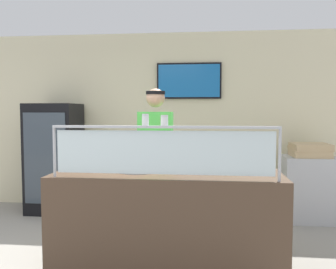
{
  "coord_description": "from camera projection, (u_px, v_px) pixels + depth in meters",
  "views": [
    {
      "loc": [
        1.39,
        -2.83,
        1.51
      ],
      "look_at": [
        1.03,
        0.43,
        1.29
      ],
      "focal_mm": 38.22,
      "sensor_mm": 36.0,
      "label": 1
    }
  ],
  "objects": [
    {
      "name": "pizza_tray",
      "position": [
        138.0,
        169.0,
        3.34
      ],
      "size": [
        0.41,
        0.41,
        0.04
      ],
      "color": "#9EA0A8",
      "rests_on": "serving_counter"
    },
    {
      "name": "worker_figure",
      "position": [
        156.0,
        156.0,
        4.02
      ],
      "size": [
        0.41,
        0.5,
        1.76
      ],
      "color": "#23232D",
      "rests_on": "ground"
    },
    {
      "name": "pizza_box_stack",
      "position": [
        310.0,
        150.0,
        4.88
      ],
      "size": [
        0.5,
        0.5,
        0.18
      ],
      "color": "tan",
      "rests_on": "prep_shelf"
    },
    {
      "name": "serving_counter",
      "position": [
        168.0,
        223.0,
        3.3
      ],
      "size": [
        2.06,
        0.78,
        0.95
      ],
      "primitive_type": "cube",
      "color": "#4C3828",
      "rests_on": "ground"
    },
    {
      "name": "parmesan_shaker",
      "position": [
        145.0,
        121.0,
        2.93
      ],
      "size": [
        0.06,
        0.06,
        0.1
      ],
      "color": "white",
      "rests_on": "sneeze_guard"
    },
    {
      "name": "drink_fridge",
      "position": [
        55.0,
        158.0,
        5.34
      ],
      "size": [
        0.71,
        0.65,
        1.62
      ],
      "color": "black",
      "rests_on": "ground"
    },
    {
      "name": "pepper_flake_shaker",
      "position": [
        164.0,
        121.0,
        2.91
      ],
      "size": [
        0.06,
        0.06,
        0.09
      ],
      "color": "white",
      "rests_on": "sneeze_guard"
    },
    {
      "name": "ground_plane",
      "position": [
        174.0,
        248.0,
        3.94
      ],
      "size": [
        12.0,
        12.0,
        0.0
      ],
      "primitive_type": "plane",
      "color": "gray",
      "rests_on": "ground"
    },
    {
      "name": "pizza_server",
      "position": [
        133.0,
        167.0,
        3.32
      ],
      "size": [
        0.12,
        0.29,
        0.01
      ],
      "primitive_type": "cube",
      "rotation": [
        0.0,
        0.0,
        -0.16
      ],
      "color": "#ADAFB7",
      "rests_on": "pizza_tray"
    },
    {
      "name": "sneeze_guard",
      "position": [
        163.0,
        145.0,
        2.92
      ],
      "size": [
        1.89,
        0.06,
        0.44
      ],
      "color": "#B2B5BC",
      "rests_on": "serving_counter"
    },
    {
      "name": "prep_shelf",
      "position": [
        308.0,
        188.0,
        4.92
      ],
      "size": [
        0.7,
        0.55,
        0.89
      ],
      "primitive_type": "cube",
      "color": "#B7BABF",
      "rests_on": "ground"
    },
    {
      "name": "shop_rear_unit",
      "position": [
        184.0,
        120.0,
        5.53
      ],
      "size": [
        6.46,
        0.13,
        2.7
      ],
      "color": "beige",
      "rests_on": "ground"
    }
  ]
}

